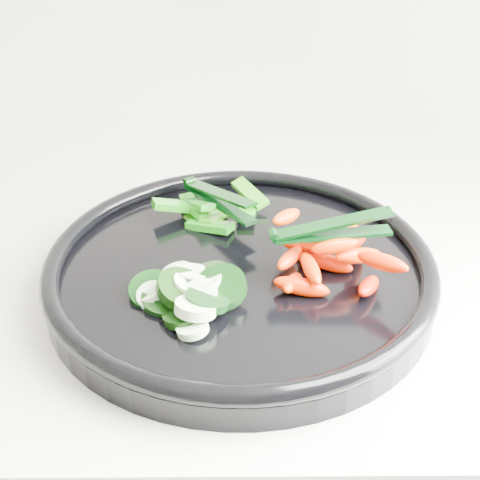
{
  "coord_description": "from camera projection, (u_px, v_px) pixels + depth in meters",
  "views": [
    {
      "loc": [
        0.35,
        1.08,
        1.32
      ],
      "look_at": [
        0.36,
        1.61,
        0.99
      ],
      "focal_mm": 50.0,
      "sensor_mm": 36.0,
      "label": 1
    }
  ],
  "objects": [
    {
      "name": "carrot_pile",
      "position": [
        328.0,
        254.0,
        0.63
      ],
      "size": [
        0.12,
        0.14,
        0.05
      ],
      "color": "#F74400",
      "rests_on": "veggie_tray"
    },
    {
      "name": "veggie_tray",
      "position": [
        240.0,
        270.0,
        0.64
      ],
      "size": [
        0.44,
        0.44,
        0.04
      ],
      "color": "black",
      "rests_on": "counter"
    },
    {
      "name": "tong_carrot",
      "position": [
        329.0,
        229.0,
        0.61
      ],
      "size": [
        0.11,
        0.03,
        0.02
      ],
      "color": "black",
      "rests_on": "carrot_pile"
    },
    {
      "name": "pepper_pile",
      "position": [
        212.0,
        210.0,
        0.72
      ],
      "size": [
        0.13,
        0.1,
        0.03
      ],
      "color": "#1C6C0A",
      "rests_on": "veggie_tray"
    },
    {
      "name": "cucumber_pile",
      "position": [
        184.0,
        291.0,
        0.59
      ],
      "size": [
        0.12,
        0.12,
        0.04
      ],
      "color": "black",
      "rests_on": "veggie_tray"
    },
    {
      "name": "tong_pepper",
      "position": [
        217.0,
        197.0,
        0.71
      ],
      "size": [
        0.08,
        0.1,
        0.02
      ],
      "color": "black",
      "rests_on": "pepper_pile"
    }
  ]
}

